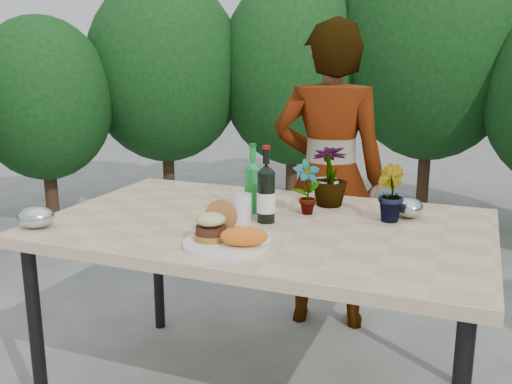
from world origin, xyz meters
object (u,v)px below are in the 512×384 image
(wine_bottle, at_px, (266,194))
(person, at_px, (329,178))
(patio_table, at_px, (264,237))
(dinner_plate, at_px, (227,244))

(wine_bottle, bearing_deg, person, 78.16)
(patio_table, xyz_separation_m, wine_bottle, (0.01, 0.00, 0.16))
(wine_bottle, distance_m, person, 0.81)
(dinner_plate, relative_size, person, 0.18)
(patio_table, height_order, person, person)
(dinner_plate, xyz_separation_m, person, (0.05, 1.10, -0.00))
(dinner_plate, bearing_deg, person, 87.27)
(patio_table, height_order, wine_bottle, wine_bottle)
(dinner_plate, distance_m, person, 1.10)
(patio_table, xyz_separation_m, person, (0.04, 0.80, 0.06))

